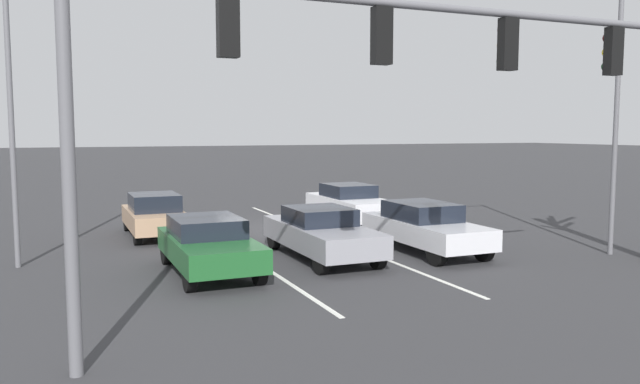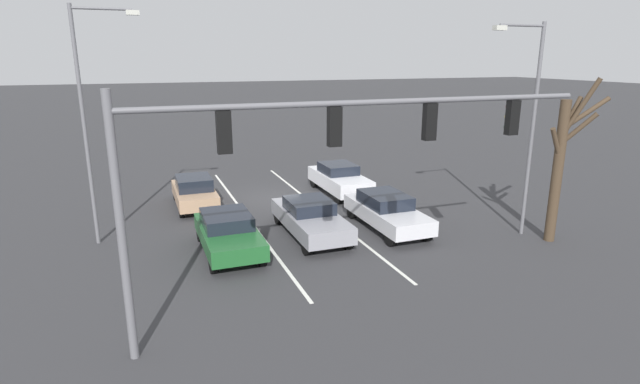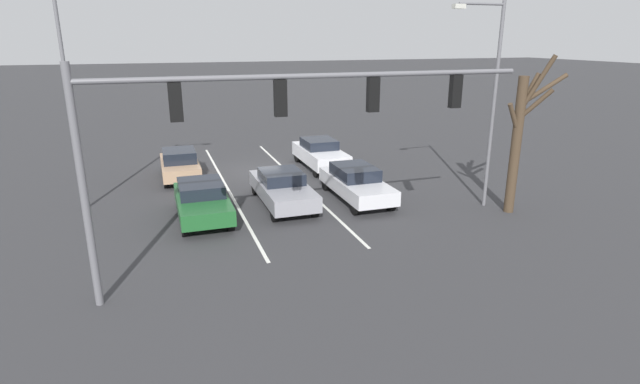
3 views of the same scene
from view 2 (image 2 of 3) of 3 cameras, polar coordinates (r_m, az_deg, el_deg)
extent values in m
plane|color=#333335|center=(24.61, -5.76, -0.74)|extent=(240.00, 240.00, 0.00)
cube|color=silver|center=(22.85, -0.07, -1.91)|extent=(0.12, 16.92, 0.01)
cube|color=silver|center=(21.95, -8.37, -2.80)|extent=(0.12, 16.92, 0.01)
cube|color=gray|center=(19.30, -1.09, -3.19)|extent=(1.83, 4.77, 0.61)
cube|color=black|center=(19.30, -1.27, -1.53)|extent=(1.61, 1.87, 0.46)
cube|color=red|center=(21.58, -1.56, -0.77)|extent=(0.24, 0.06, 0.12)
cube|color=red|center=(21.22, -4.84, -1.10)|extent=(0.24, 0.06, 0.12)
cylinder|color=black|center=(18.10, 3.19, -5.51)|extent=(0.22, 0.66, 0.66)
cylinder|color=black|center=(17.56, -1.54, -6.15)|extent=(0.22, 0.66, 0.66)
cylinder|color=black|center=(21.27, -0.71, -2.30)|extent=(0.22, 0.66, 0.66)
cylinder|color=black|center=(20.81, -4.79, -2.75)|extent=(0.22, 0.66, 0.66)
cube|color=silver|center=(20.20, 7.66, -2.47)|extent=(1.76, 4.67, 0.58)
cube|color=black|center=(20.23, 7.43, -0.84)|extent=(1.55, 2.17, 0.50)
cube|color=red|center=(22.39, 6.32, -0.28)|extent=(0.24, 0.06, 0.12)
cube|color=red|center=(21.87, 3.43, -0.58)|extent=(0.24, 0.06, 0.12)
cylinder|color=black|center=(19.25, 12.03, -4.49)|extent=(0.22, 0.70, 0.70)
cylinder|color=black|center=(18.52, 8.09, -5.10)|extent=(0.22, 0.70, 0.70)
cylinder|color=black|center=(22.09, 7.25, -1.70)|extent=(0.22, 0.70, 0.70)
cylinder|color=black|center=(21.45, 3.69, -2.12)|extent=(0.22, 0.70, 0.70)
cube|color=#1E5928|center=(17.93, -10.41, -4.91)|extent=(1.86, 4.32, 0.57)
cube|color=black|center=(18.05, -10.66, -3.07)|extent=(1.63, 2.07, 0.46)
cube|color=red|center=(19.97, -9.70, -2.35)|extent=(0.24, 0.06, 0.12)
cube|color=red|center=(19.79, -13.39, -2.72)|extent=(0.24, 0.06, 0.12)
cylinder|color=black|center=(16.76, -6.68, -7.26)|extent=(0.22, 0.71, 0.71)
cylinder|color=black|center=(16.49, -12.12, -7.89)|extent=(0.22, 0.71, 0.71)
cylinder|color=black|center=(19.60, -8.90, -3.96)|extent=(0.22, 0.71, 0.71)
cylinder|color=black|center=(19.37, -13.53, -4.44)|extent=(0.22, 0.71, 0.71)
cube|color=tan|center=(23.73, -14.15, -0.25)|extent=(1.72, 4.06, 0.58)
cube|color=black|center=(23.55, -14.22, 1.04)|extent=(1.52, 1.97, 0.55)
cube|color=red|center=(25.68, -13.36, 1.29)|extent=(0.24, 0.06, 0.12)
cube|color=red|center=(25.57, -16.04, 1.05)|extent=(0.24, 0.06, 0.12)
cylinder|color=black|center=(22.49, -11.81, -1.73)|extent=(0.22, 0.61, 0.61)
cylinder|color=black|center=(22.34, -15.51, -2.09)|extent=(0.22, 0.61, 0.61)
cylinder|color=black|center=(25.31, -12.86, 0.10)|extent=(0.22, 0.61, 0.61)
cylinder|color=black|center=(25.17, -16.16, -0.20)|extent=(0.22, 0.61, 0.61)
cube|color=silver|center=(25.18, 2.25, 1.33)|extent=(1.80, 4.55, 0.69)
cube|color=black|center=(25.23, 2.09, 2.72)|extent=(1.58, 1.91, 0.47)
cube|color=red|center=(27.39, 1.66, 2.84)|extent=(0.24, 0.06, 0.12)
cube|color=red|center=(26.95, -0.82, 2.64)|extent=(0.24, 0.06, 0.12)
cylinder|color=black|center=(24.10, 5.46, -0.20)|extent=(0.22, 0.71, 0.71)
cylinder|color=black|center=(23.49, 2.08, -0.55)|extent=(0.22, 0.71, 0.71)
cylinder|color=black|center=(27.05, 2.38, 1.55)|extent=(0.22, 0.71, 0.71)
cylinder|color=black|center=(26.50, -0.69, 1.28)|extent=(0.22, 0.71, 0.71)
cylinder|color=slate|center=(11.61, -21.76, -4.34)|extent=(0.20, 0.20, 6.11)
cylinder|color=slate|center=(12.40, 6.56, 10.17)|extent=(12.14, 0.14, 0.14)
cube|color=black|center=(14.80, 21.13, 7.94)|extent=(0.32, 0.22, 0.95)
sphere|color=#4C0C0C|center=(14.89, 20.83, 9.11)|extent=(0.20, 0.20, 0.20)
sphere|color=yellow|center=(14.92, 20.72, 8.03)|extent=(0.20, 0.20, 0.20)
sphere|color=#0A3814|center=(14.95, 20.62, 6.95)|extent=(0.20, 0.20, 0.20)
cube|color=black|center=(13.21, 12.42, 7.84)|extent=(0.32, 0.22, 0.95)
sphere|color=#4C0C0C|center=(13.31, 12.12, 9.15)|extent=(0.20, 0.20, 0.20)
sphere|color=yellow|center=(13.34, 12.05, 7.93)|extent=(0.20, 0.20, 0.20)
sphere|color=#0A3814|center=(13.38, 11.98, 6.72)|extent=(0.20, 0.20, 0.20)
cube|color=black|center=(11.99, 1.67, 7.47)|extent=(0.32, 0.22, 0.95)
sphere|color=#4C0C0C|center=(12.11, 1.39, 8.91)|extent=(0.20, 0.20, 0.20)
sphere|color=yellow|center=(12.14, 1.38, 7.57)|extent=(0.20, 0.20, 0.20)
sphere|color=#0A3814|center=(12.18, 1.37, 6.24)|extent=(0.20, 0.20, 0.20)
cube|color=black|center=(11.28, -10.92, 6.71)|extent=(0.32, 0.22, 0.95)
sphere|color=#4C0C0C|center=(11.40, -11.13, 8.24)|extent=(0.20, 0.20, 0.20)
sphere|color=yellow|center=(11.43, -11.06, 6.82)|extent=(0.20, 0.20, 0.20)
sphere|color=#0A3814|center=(11.48, -10.99, 5.41)|extent=(0.20, 0.20, 0.20)
cylinder|color=slate|center=(19.52, -25.29, 6.38)|extent=(0.14, 0.14, 8.44)
cylinder|color=slate|center=(19.36, -23.69, 18.64)|extent=(1.95, 0.09, 0.09)
cube|color=beige|center=(19.35, -20.62, 18.64)|extent=(0.44, 0.24, 0.16)
cylinder|color=slate|center=(20.33, 23.08, 6.18)|extent=(0.14, 0.14, 7.93)
cylinder|color=slate|center=(19.52, 22.14, 17.23)|extent=(1.91, 0.09, 0.09)
cube|color=beige|center=(18.90, 19.86, 17.23)|extent=(0.44, 0.24, 0.16)
cylinder|color=#423323|center=(20.21, 25.48, 2.03)|extent=(0.38, 0.38, 5.27)
cylinder|color=#423323|center=(19.76, 25.37, 5.04)|extent=(0.78, 0.33, 1.19)
cylinder|color=#423323|center=(19.91, 27.66, 8.56)|extent=(0.95, 0.87, 2.09)
cylinder|color=#423323|center=(19.99, 27.48, 6.44)|extent=(0.97, 0.89, 1.22)
cylinder|color=#423323|center=(20.09, 26.83, 7.93)|extent=(0.76, 0.24, 1.29)
cylinder|color=#423323|center=(20.45, 28.11, 7.93)|extent=(1.86, 0.40, 1.19)
camera|label=1|loc=(3.62, -28.73, -49.06)|focal=35.00mm
camera|label=3|loc=(2.15, 121.62, -10.65)|focal=28.00mm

